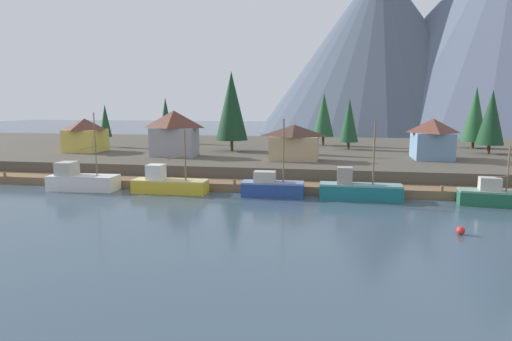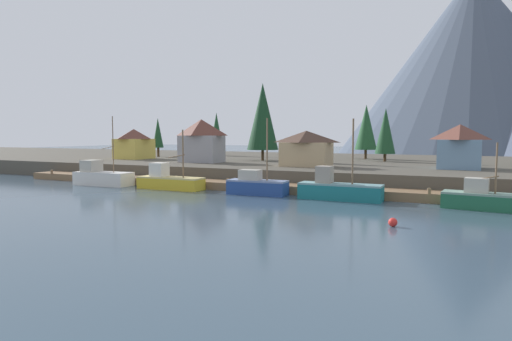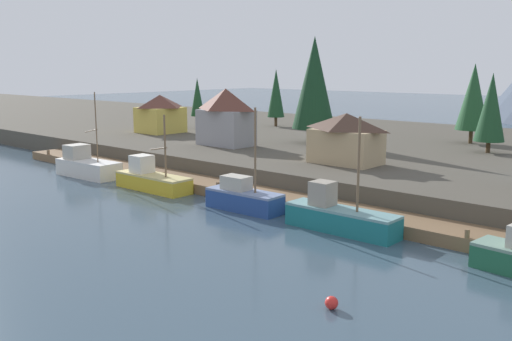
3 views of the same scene
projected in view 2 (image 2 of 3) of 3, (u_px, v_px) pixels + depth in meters
ground_plane at (308, 181)px, 72.77m from camera, size 400.00×400.00×1.00m
dock at (262, 187)px, 56.52m from camera, size 80.00×4.00×1.60m
shoreline_bank at (329, 166)px, 83.41m from camera, size 400.00×56.00×2.50m
mountain_west_peak at (472, 64)px, 156.07m from camera, size 91.88×91.88×64.12m
fishing_boat_white at (102, 177)px, 62.99m from camera, size 8.64×3.55×9.69m
fishing_boat_yellow at (169, 181)px, 58.46m from camera, size 9.13×2.79×7.80m
fishing_boat_blue at (256, 185)px, 53.01m from camera, size 7.29×2.65×9.06m
fishing_boat_teal at (338, 189)px, 48.82m from camera, size 9.11×2.42×8.87m
fishing_boat_green at (484, 199)px, 42.32m from camera, size 7.78×3.17×6.42m
house_tan at (306, 148)px, 64.94m from camera, size 7.29×4.57×5.23m
house_blue at (460, 146)px, 61.00m from camera, size 5.64×6.93×6.07m
house_grey at (201, 140)px, 74.76m from camera, size 7.25×4.43×7.23m
house_yellow at (134, 144)px, 85.67m from camera, size 5.94×6.19×5.74m
conifer_near_left at (263, 117)px, 79.43m from camera, size 5.61×5.61×13.83m
conifer_near_right at (385, 131)px, 76.87m from camera, size 3.47×3.47×9.26m
conifer_mid_right at (366, 127)px, 85.14m from camera, size 4.18×4.18×10.39m
conifer_back_left at (158, 133)px, 93.56m from camera, size 2.27×2.27×8.16m
conifer_centre at (216, 131)px, 99.33m from camera, size 2.89×2.89×9.60m
channel_buoy at (393, 222)px, 34.54m from camera, size 0.70×0.70×0.70m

